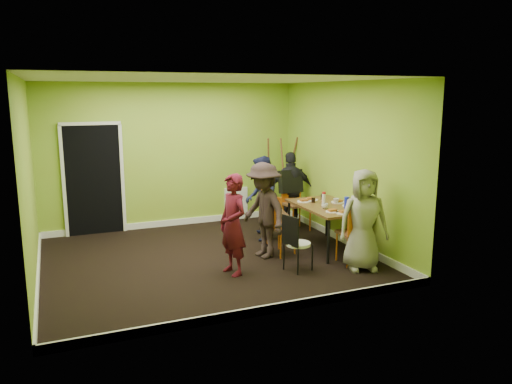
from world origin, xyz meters
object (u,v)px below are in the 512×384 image
dining_table (328,208)px  chair_bentwood (295,240)px  chair_left_far (270,209)px  thermos (324,200)px  orange_bottle (323,200)px  person_back_end (291,189)px  person_left_far (261,198)px  chair_front_end (356,228)px  person_standing (233,225)px  person_left_near (264,210)px  easel (280,179)px  blue_bottle (347,203)px  person_front_end (363,220)px  chair_left_near (276,222)px  chair_back_end (292,187)px

dining_table → chair_bentwood: (-1.01, -0.78, -0.22)m
chair_left_far → chair_bentwood: bearing=0.7°
dining_table → thermos: (-0.09, -0.00, 0.16)m
orange_bottle → person_back_end: size_ratio=0.06×
chair_bentwood → orange_bottle: size_ratio=9.60×
dining_table → person_left_far: bearing=130.7°
chair_front_end → orange_bottle: chair_front_end is taller
chair_left_far → person_standing: bearing=-31.2°
person_left_near → thermos: bearing=78.8°
easel → person_back_end: size_ratio=1.17×
chair_front_end → person_left_near: person_left_near is taller
chair_bentwood → orange_bottle: bearing=116.8°
blue_bottle → person_standing: person_standing is taller
orange_bottle → person_left_far: 1.11m
person_back_end → person_front_end: person_front_end is taller
person_left_near → person_back_end: size_ratio=1.04×
chair_left_far → person_back_end: (0.81, 0.82, 0.16)m
chair_left_near → easel: (1.07, 2.14, 0.29)m
chair_bentwood → person_left_near: person_left_near is taller
chair_left_near → thermos: chair_left_near is taller
chair_front_end → blue_bottle: size_ratio=5.32×
chair_bentwood → person_left_far: person_left_far is taller
chair_back_end → thermos: size_ratio=5.53×
person_left_near → orange_bottle: bearing=88.8°
person_left_far → dining_table: bearing=62.1°
person_standing → person_front_end: (1.85, -0.55, 0.02)m
thermos → person_back_end: 1.58m
blue_bottle → person_front_end: person_front_end is taller
chair_left_far → person_standing: (-1.16, -1.28, 0.16)m
chair_left_far → dining_table: bearing=55.5°
chair_front_end → person_back_end: person_back_end is taller
chair_front_end → person_back_end: size_ratio=0.70×
chair_back_end → person_back_end: 0.14m
chair_left_far → person_front_end: size_ratio=0.68×
chair_back_end → person_front_end: person_front_end is taller
easel → person_left_far: 1.51m
blue_bottle → chair_bentwood: bearing=-158.3°
person_standing → chair_left_far: bearing=124.5°
chair_left_far → person_standing: size_ratio=0.70×
easel → blue_bottle: (0.04, -2.46, -0.01)m
dining_table → orange_bottle: orange_bottle is taller
chair_left_far → chair_back_end: 1.06m
chair_left_far → chair_back_end: size_ratio=0.91×
chair_back_end → chair_front_end: (-0.06, -2.33, -0.23)m
chair_bentwood → thermos: bearing=113.0°
thermos → chair_back_end: bearing=85.0°
person_left_far → chair_back_end: bearing=141.4°
person_front_end → person_left_near: bearing=151.3°
chair_left_far → chair_bentwood: chair_left_far is taller
dining_table → blue_bottle: bearing=-64.6°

